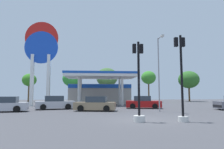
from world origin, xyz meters
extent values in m
plane|color=#47474C|center=(0.00, 0.00, 0.00)|extent=(90.00, 90.00, 0.00)
cube|color=#ADA89E|center=(-2.38, 22.07, 1.61)|extent=(10.10, 5.85, 3.22)
cube|color=#194CB2|center=(-2.38, 19.09, 2.87)|extent=(10.10, 0.12, 0.60)
cube|color=white|center=(-2.38, 15.91, 4.14)|extent=(9.79, 5.87, 0.35)
cube|color=#194CB2|center=(-2.38, 15.91, 4.46)|extent=(9.89, 5.97, 0.30)
cylinder|color=silver|center=(-5.32, 14.29, 1.98)|extent=(0.32, 0.32, 3.96)
cylinder|color=silver|center=(0.55, 14.29, 1.98)|extent=(0.32, 0.32, 3.96)
cylinder|color=silver|center=(-5.32, 17.52, 1.98)|extent=(0.32, 0.32, 3.96)
cylinder|color=silver|center=(0.55, 17.52, 1.98)|extent=(0.32, 0.32, 3.96)
cube|color=#4C4C51|center=(-2.38, 15.91, 0.55)|extent=(0.90, 0.60, 1.10)
cube|color=white|center=(-11.86, 15.54, 3.57)|extent=(0.40, 0.56, 7.14)
cube|color=white|center=(-9.63, 15.54, 3.57)|extent=(0.40, 0.56, 7.14)
cylinder|color=blue|center=(-10.75, 15.54, 8.18)|extent=(4.59, 0.22, 4.59)
cylinder|color=red|center=(-10.75, 15.56, 9.55)|extent=(4.59, 0.22, 4.59)
cube|color=white|center=(-10.75, 15.60, 8.87)|extent=(4.22, 0.08, 0.83)
cylinder|color=black|center=(-10.02, 5.91, 0.30)|extent=(0.62, 0.30, 0.59)
cylinder|color=black|center=(-10.29, 7.49, 0.30)|extent=(0.62, 0.30, 0.59)
cube|color=#B2B2BA|center=(-11.34, 6.50, 0.49)|extent=(4.11, 2.26, 0.70)
cube|color=#2D3842|center=(-11.21, 6.52, 1.10)|extent=(2.07, 1.74, 0.59)
cylinder|color=black|center=(3.72, 10.40, 0.30)|extent=(0.62, 0.31, 0.60)
cylinder|color=black|center=(3.42, 8.83, 0.30)|extent=(0.62, 0.31, 0.60)
cylinder|color=black|center=(1.34, 10.86, 0.30)|extent=(0.62, 0.31, 0.60)
cylinder|color=black|center=(1.04, 9.28, 0.30)|extent=(0.62, 0.31, 0.60)
cube|color=#A51111|center=(2.38, 9.84, 0.49)|extent=(4.15, 2.34, 0.71)
cube|color=#2D3842|center=(2.24, 9.87, 1.11)|extent=(2.10, 1.78, 0.60)
cube|color=black|center=(4.26, 9.48, 0.39)|extent=(0.40, 1.55, 0.22)
cylinder|color=black|center=(10.18, 7.83, 0.31)|extent=(0.63, 0.24, 0.62)
cube|color=black|center=(9.41, 7.04, 0.41)|extent=(0.19, 1.62, 0.23)
cylinder|color=black|center=(-4.42, 6.26, 0.30)|extent=(0.62, 0.31, 0.60)
cylinder|color=black|center=(-4.13, 7.83, 0.30)|extent=(0.62, 0.31, 0.60)
cylinder|color=black|center=(-2.04, 5.81, 0.30)|extent=(0.62, 0.31, 0.60)
cylinder|color=black|center=(-1.74, 7.38, 0.30)|extent=(0.62, 0.31, 0.60)
cube|color=#8C7556|center=(-3.08, 6.82, 0.49)|extent=(4.14, 2.33, 0.71)
cube|color=#2D3842|center=(-2.95, 6.80, 1.11)|extent=(2.10, 1.77, 0.60)
cube|color=black|center=(-4.97, 7.17, 0.39)|extent=(0.40, 1.55, 0.22)
cylinder|color=black|center=(-6.39, 10.42, 0.30)|extent=(0.64, 0.37, 0.61)
cylinder|color=black|center=(-5.94, 8.85, 0.30)|extent=(0.64, 0.37, 0.61)
cylinder|color=black|center=(-8.78, 9.73, 0.30)|extent=(0.64, 0.37, 0.61)
cylinder|color=black|center=(-8.32, 8.16, 0.30)|extent=(0.64, 0.37, 0.61)
cube|color=#B2B2BA|center=(-7.36, 9.29, 0.50)|extent=(4.31, 2.72, 0.72)
cube|color=#2D3842|center=(-7.49, 9.25, 1.13)|extent=(2.24, 1.96, 0.61)
cube|color=black|center=(-5.47, 9.83, 0.40)|extent=(0.55, 1.56, 0.23)
cylinder|color=silver|center=(-0.46, -0.86, 0.18)|extent=(0.66, 0.66, 0.37)
cylinder|color=black|center=(-0.46, -0.86, 2.58)|extent=(0.14, 0.14, 4.43)
cube|color=black|center=(-0.68, -0.70, 4.41)|extent=(0.21, 0.20, 0.57)
sphere|color=red|center=(-0.68, -0.57, 4.59)|extent=(0.15, 0.15, 0.15)
sphere|color=#D89E0C|center=(-0.68, -0.57, 4.41)|extent=(0.15, 0.15, 0.15)
sphere|color=green|center=(-0.68, -0.57, 4.23)|extent=(0.15, 0.15, 0.15)
cube|color=black|center=(-0.24, -0.70, 4.41)|extent=(0.21, 0.20, 0.57)
sphere|color=red|center=(-0.24, -0.57, 4.59)|extent=(0.15, 0.15, 0.15)
sphere|color=#D89E0C|center=(-0.24, -0.57, 4.41)|extent=(0.15, 0.15, 0.15)
sphere|color=green|center=(-0.24, -0.57, 4.23)|extent=(0.15, 0.15, 0.15)
cylinder|color=silver|center=(2.14, -0.99, 0.16)|extent=(0.60, 0.60, 0.32)
cylinder|color=black|center=(2.14, -0.99, 2.77)|extent=(0.14, 0.14, 4.91)
cube|color=black|center=(1.92, -0.83, 4.84)|extent=(0.21, 0.20, 0.57)
sphere|color=red|center=(1.92, -0.70, 5.02)|extent=(0.15, 0.15, 0.15)
sphere|color=#D89E0C|center=(1.92, -0.70, 4.84)|extent=(0.15, 0.15, 0.15)
sphere|color=green|center=(1.92, -0.70, 4.66)|extent=(0.15, 0.15, 0.15)
cube|color=black|center=(2.36, -0.83, 4.84)|extent=(0.21, 0.20, 0.57)
sphere|color=red|center=(2.36, -0.70, 5.02)|extent=(0.15, 0.15, 0.15)
sphere|color=#D89E0C|center=(2.36, -0.70, 4.84)|extent=(0.15, 0.15, 0.15)
sphere|color=green|center=(2.36, -0.70, 4.66)|extent=(0.15, 0.15, 0.15)
cylinder|color=brown|center=(-16.85, 29.64, 1.72)|extent=(0.39, 0.39, 3.44)
ellipsoid|color=#367F23|center=(-16.85, 29.64, 4.51)|extent=(2.87, 2.87, 2.60)
cylinder|color=brown|center=(-7.83, 27.55, 1.62)|extent=(0.37, 0.37, 3.23)
ellipsoid|color=green|center=(-7.83, 27.55, 4.66)|extent=(3.80, 3.80, 3.17)
cylinder|color=brown|center=(-0.79, 28.22, 1.69)|extent=(0.29, 0.29, 3.39)
ellipsoid|color=#406936|center=(-0.79, 28.22, 5.05)|extent=(4.43, 4.43, 3.88)
cylinder|color=brown|center=(7.71, 27.19, 1.93)|extent=(0.29, 0.29, 3.86)
ellipsoid|color=#39882D|center=(7.71, 27.19, 4.98)|extent=(2.97, 2.97, 2.69)
cylinder|color=brown|center=(17.21, 29.19, 1.54)|extent=(0.36, 0.36, 3.08)
ellipsoid|color=#2F6727|center=(17.21, 29.19, 4.74)|extent=(4.44, 4.44, 3.78)
cylinder|color=gray|center=(2.84, 5.53, 3.47)|extent=(0.12, 0.12, 6.95)
cylinder|color=gray|center=(2.84, 4.93, 6.85)|extent=(0.09, 1.20, 0.09)
cube|color=beige|center=(2.84, 4.33, 6.80)|extent=(0.24, 0.44, 0.16)
camera|label=1|loc=(-3.00, -12.45, 1.65)|focal=31.67mm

